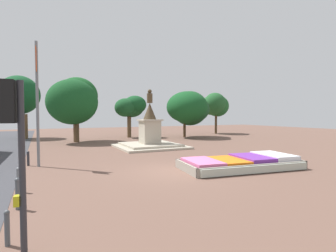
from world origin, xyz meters
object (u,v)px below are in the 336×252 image
Objects in this scene: statue_monument at (150,136)px; banner_pole at (37,101)px; traffic_light_near_crossing at (15,135)px; kerb_bollard_mid_b at (18,179)px; kerb_bollard_mid_a at (18,193)px; flower_planter at (242,163)px; kerb_bollard_south at (7,227)px; kerb_bollard_north at (28,158)px.

banner_pole reaches higher than statue_monument.
banner_pole is (0.32, 9.28, 1.09)m from traffic_light_near_crossing.
traffic_light_near_crossing is at bearing -86.56° from kerb_bollard_mid_b.
kerb_bollard_mid_b is at bearing -97.36° from banner_pole.
banner_pole is 7.16m from kerb_bollard_mid_a.
statue_monument reaches higher than kerb_bollard_mid_b.
kerb_bollard_south reaches higher than flower_planter.
kerb_bollard_south is at bearing -122.40° from statue_monument.
kerb_bollard_north is at bearing 150.57° from flower_planter.
kerb_bollard_north is at bearing 89.72° from kerb_bollard_south.
flower_planter is 8.00× the size of kerb_bollard_north.
kerb_bollard_south is 2.26m from kerb_bollard_mid_a.
kerb_bollard_mid_a reaches higher than kerb_bollard_north.
flower_planter is 9.75m from kerb_bollard_mid_a.
kerb_bollard_south is 0.86× the size of kerb_bollard_mid_b.
kerb_bollard_mid_b is at bearing 93.17° from kerb_bollard_mid_a.
flower_planter is 10.40m from kerb_bollard_south.
traffic_light_near_crossing is at bearing -120.84° from statue_monument.
traffic_light_near_crossing reaches higher than kerb_bollard_mid_b.
banner_pole reaches higher than kerb_bollard_mid_b.
banner_pole is 3.05m from kerb_bollard_north.
kerb_bollard_north is at bearing 134.44° from banner_pole.
kerb_bollard_mid_a is 1.89m from kerb_bollard_mid_b.
statue_monument is 9.81m from banner_pole.
traffic_light_near_crossing is at bearing -91.97° from banner_pole.
kerb_bollard_mid_b is (-0.07, 4.15, 0.06)m from kerb_bollard_south.
statue_monument is (-0.98, 9.80, 0.63)m from flower_planter.
kerb_bollard_mid_b is (-0.10, 1.89, -0.02)m from kerb_bollard_mid_a.
kerb_bollard_south is 4.15m from kerb_bollard_mid_b.
banner_pole is (-8.14, -4.88, 2.48)m from statue_monument.
kerb_bollard_north is (-9.61, 5.42, 0.14)m from flower_planter.
kerb_bollard_mid_b reaches higher than kerb_bollard_north.
flower_planter is 0.97× the size of banner_pole.
kerb_bollard_mid_b is (-9.72, 0.29, 0.19)m from flower_planter.
traffic_light_near_crossing reaches higher than flower_planter.
statue_monument is 0.82× the size of banner_pole.
kerb_bollard_mid_a is at bearing -90.05° from kerb_bollard_north.
banner_pole is 7.40× the size of kerb_bollard_mid_b.
kerb_bollard_south is 9.28m from kerb_bollard_north.
statue_monument is 6.08× the size of kerb_bollard_mid_b.
flower_planter is 7.17× the size of kerb_bollard_mid_b.
kerb_bollard_mid_b is 1.12× the size of kerb_bollard_north.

